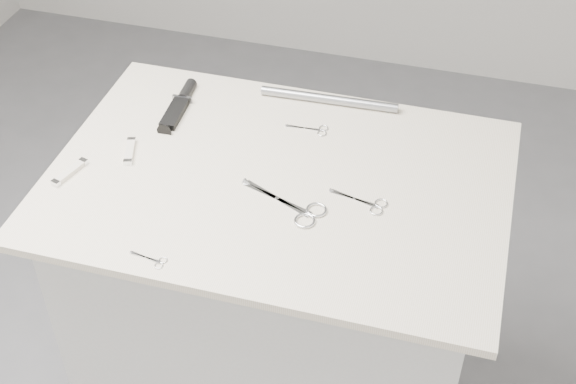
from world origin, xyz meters
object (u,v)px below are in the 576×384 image
(large_shears, at_px, (298,209))
(metal_rail, at_px, (329,99))
(plinth, at_px, (279,318))
(pocket_knife_a, at_px, (130,151))
(tiny_scissors, at_px, (153,260))
(embroidery_scissors_a, at_px, (368,204))
(sheathed_knife, at_px, (180,103))
(pocket_knife_b, at_px, (70,172))
(embroidery_scissors_b, at_px, (314,130))

(large_shears, distance_m, metal_rail, 0.40)
(plinth, relative_size, metal_rail, 2.66)
(plinth, bearing_deg, pocket_knife_a, -179.11)
(large_shears, height_order, pocket_knife_a, pocket_knife_a)
(large_shears, relative_size, tiny_scissors, 2.51)
(embroidery_scissors_a, height_order, sheathed_knife, sheathed_knife)
(embroidery_scissors_a, xyz_separation_m, tiny_scissors, (-0.37, -0.27, -0.00))
(sheathed_knife, bearing_deg, pocket_knife_b, 153.01)
(tiny_scissors, relative_size, pocket_knife_b, 0.78)
(metal_rail, bearing_deg, embroidery_scissors_a, -63.80)
(plinth, height_order, tiny_scissors, tiny_scissors)
(embroidery_scissors_a, bearing_deg, pocket_knife_a, -170.03)
(tiny_scissors, height_order, pocket_knife_b, pocket_knife_b)
(plinth, distance_m, large_shears, 0.49)
(metal_rail, bearing_deg, plinth, -97.51)
(large_shears, relative_size, embroidery_scissors_a, 1.54)
(embroidery_scissors_a, xyz_separation_m, pocket_knife_b, (-0.65, -0.08, 0.00))
(embroidery_scissors_b, relative_size, metal_rail, 0.29)
(tiny_scissors, distance_m, sheathed_knife, 0.52)
(metal_rail, bearing_deg, pocket_knife_a, -141.12)
(embroidery_scissors_a, height_order, tiny_scissors, same)
(large_shears, bearing_deg, embroidery_scissors_b, 119.37)
(tiny_scissors, height_order, metal_rail, metal_rail)
(pocket_knife_b, bearing_deg, sheathed_knife, -7.93)
(plinth, relative_size, pocket_knife_a, 9.84)
(embroidery_scissors_a, relative_size, metal_rail, 0.38)
(plinth, height_order, embroidery_scissors_a, embroidery_scissors_a)
(embroidery_scissors_a, xyz_separation_m, sheathed_knife, (-0.51, 0.23, 0.01))
(embroidery_scissors_b, distance_m, pocket_knife_b, 0.56)
(large_shears, relative_size, metal_rail, 0.58)
(pocket_knife_b, distance_m, metal_rail, 0.64)
(plinth, distance_m, sheathed_knife, 0.60)
(large_shears, bearing_deg, metal_rail, 115.96)
(sheathed_knife, distance_m, metal_rail, 0.36)
(embroidery_scissors_b, bearing_deg, plinth, -102.55)
(sheathed_knife, relative_size, metal_rail, 0.57)
(sheathed_knife, distance_m, pocket_knife_b, 0.34)
(pocket_knife_a, xyz_separation_m, metal_rail, (0.39, 0.31, 0.01))
(large_shears, bearing_deg, pocket_knife_a, -169.41)
(embroidery_scissors_a, relative_size, embroidery_scissors_b, 1.28)
(plinth, bearing_deg, large_shears, -51.36)
(embroidery_scissors_a, bearing_deg, large_shears, -144.65)
(tiny_scissors, bearing_deg, metal_rail, 80.12)
(plinth, relative_size, large_shears, 4.56)
(pocket_knife_a, relative_size, pocket_knife_b, 0.91)
(large_shears, distance_m, tiny_scissors, 0.32)
(plinth, distance_m, tiny_scissors, 0.58)
(tiny_scissors, distance_m, pocket_knife_a, 0.35)
(tiny_scissors, bearing_deg, pocket_knife_a, 130.06)
(tiny_scissors, height_order, sheathed_knife, sheathed_knife)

